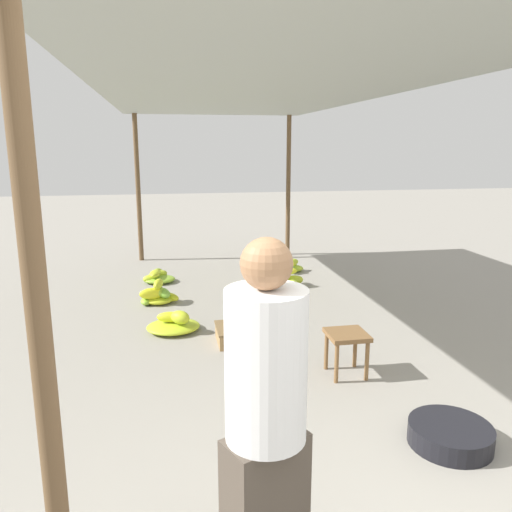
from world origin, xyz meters
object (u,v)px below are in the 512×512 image
stool (347,341)px  basin_black (450,435)px  banana_pile_left_0 (159,295)px  crate_near (239,334)px  banana_pile_left_2 (175,323)px  vendor_foreground (266,418)px  banana_pile_right_1 (291,266)px  banana_pile_left_1 (158,277)px  banana_pile_right_0 (284,279)px

stool → basin_black: size_ratio=0.70×
stool → banana_pile_left_0: bearing=124.7°
stool → crate_near: (-0.81, 0.92, -0.23)m
crate_near → stool: bearing=-48.4°
banana_pile_left_0 → banana_pile_left_2: size_ratio=0.89×
vendor_foreground → crate_near: bearing=83.7°
vendor_foreground → stool: size_ratio=4.16×
vendor_foreground → banana_pile_right_1: bearing=74.5°
vendor_foreground → banana_pile_right_1: size_ratio=3.48×
banana_pile_left_0 → banana_pile_left_1: (-0.02, 1.04, -0.03)m
basin_black → banana_pile_left_0: banana_pile_left_0 is taller
banana_pile_left_2 → banana_pile_left_0: bearing=100.1°
crate_near → basin_black: bearing=-61.2°
stool → banana_pile_left_2: (-1.46, 1.37, -0.24)m
basin_black → banana_pile_left_1: size_ratio=1.17×
banana_pile_right_0 → basin_black: bearing=-87.4°
banana_pile_left_0 → banana_pile_right_1: bearing=32.4°
stool → banana_pile_right_0: size_ratio=0.67×
stool → crate_near: size_ratio=0.85×
banana_pile_left_1 → banana_pile_right_1: banana_pile_right_1 is taller
stool → banana_pile_right_0: (0.14, 2.86, -0.21)m
banana_pile_right_0 → banana_pile_left_2: bearing=-137.0°
vendor_foreground → crate_near: vendor_foreground is taller
banana_pile_right_0 → banana_pile_left_0: bearing=-164.2°
crate_near → banana_pile_left_0: bearing=119.6°
vendor_foreground → banana_pile_left_1: vendor_foreground is taller
stool → banana_pile_left_1: (-1.65, 3.40, -0.24)m
banana_pile_left_2 → banana_pile_right_1: bearing=50.5°
banana_pile_left_0 → banana_pile_right_0: 1.84m
stool → banana_pile_left_0: stool is taller
banana_pile_left_1 → banana_pile_left_2: bearing=-84.5°
banana_pile_right_1 → banana_pile_left_0: bearing=-147.6°
banana_pile_left_1 → stool: bearing=-64.1°
stool → banana_pile_left_1: bearing=115.9°
vendor_foreground → stool: (1.13, 1.99, -0.53)m
banana_pile_left_2 → banana_pile_right_1: banana_pile_left_2 is taller
vendor_foreground → banana_pile_left_0: size_ratio=3.05×
basin_black → banana_pile_left_0: (-1.95, 3.49, 0.04)m
banana_pile_left_1 → crate_near: 2.62m
banana_pile_right_1 → crate_near: 3.02m
vendor_foreground → banana_pile_left_0: 4.44m
stool → banana_pile_left_2: stool is taller
stool → banana_pile_right_0: 2.87m
banana_pile_left_1 → banana_pile_left_0: bearing=-88.8°
vendor_foreground → basin_black: (1.45, 0.85, -0.77)m
basin_black → crate_near: crate_near is taller
basin_black → crate_near: bearing=118.8°
vendor_foreground → banana_pile_right_0: 5.06m
banana_pile_left_0 → crate_near: 1.66m
stool → banana_pile_left_0: size_ratio=0.73×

